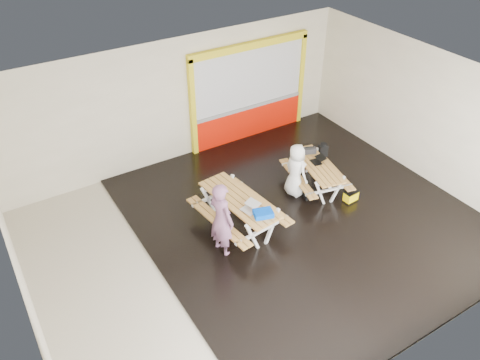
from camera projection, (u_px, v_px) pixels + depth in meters
room at (262, 172)px, 10.22m from camera, size 10.02×8.02×3.52m
deck at (303, 215)px, 11.76m from camera, size 7.50×7.98×0.05m
kiosk at (249, 94)px, 14.07m from camera, size 3.88×0.16×3.00m
picnic_table_left at (239, 206)px, 11.02m from camera, size 1.71×2.34×0.88m
picnic_table_right at (316, 170)px, 12.36m from camera, size 1.64×2.10×0.75m
person_left at (221, 219)px, 10.24m from camera, size 0.55×0.74×1.84m
person_right at (296, 170)px, 11.99m from camera, size 0.52×0.74×1.43m
laptop_left at (250, 208)px, 10.55m from camera, size 0.44×0.41×0.16m
laptop_right at (318, 160)px, 12.33m from camera, size 0.38×0.35×0.14m
blue_pouch at (263, 213)px, 10.38m from camera, size 0.48×0.40×0.12m
toolbox at (310, 150)px, 12.67m from camera, size 0.37×0.28×0.19m
backpack at (323, 150)px, 12.95m from camera, size 0.28×0.20×0.42m
dark_case at (311, 194)px, 12.28m from camera, size 0.43×0.36×0.14m
fluke_bag at (351, 196)px, 12.08m from camera, size 0.37×0.26×0.31m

